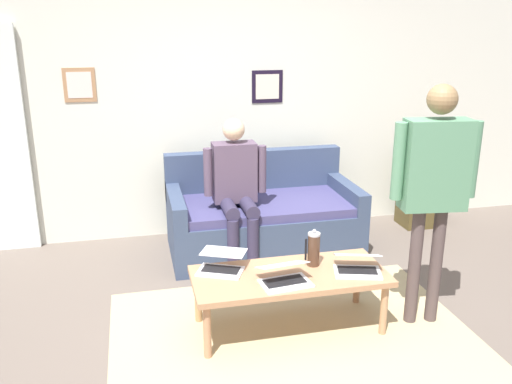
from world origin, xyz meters
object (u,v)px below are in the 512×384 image
object	(u,v)px
side_shelf	(422,192)
person_seated	(236,184)
french_press	(314,249)
laptop_left	(284,277)
laptop_right	(222,264)
flower_vase	(426,147)
person_standing	(434,176)
laptop_center	(357,266)
coffee_table	(290,279)
couch	(262,218)

from	to	relation	value
side_shelf	person_seated	distance (m)	2.15
french_press	person_seated	size ratio (longest dim) A/B	0.21
laptop_left	laptop_right	bearing A→B (deg)	-37.03
laptop_right	side_shelf	bearing A→B (deg)	-148.04
french_press	flower_vase	size ratio (longest dim) A/B	0.66
french_press	person_standing	xyz separation A→B (m)	(-0.75, 0.21, 0.54)
laptop_center	person_seated	world-z (taller)	person_seated
laptop_center	coffee_table	bearing A→B (deg)	-9.19
side_shelf	french_press	bearing A→B (deg)	41.84
coffee_table	laptop_right	xyz separation A→B (m)	(0.44, -0.16, 0.09)
laptop_right	french_press	size ratio (longest dim) A/B	1.47
person_standing	person_seated	xyz separation A→B (m)	(1.09, -1.30, -0.35)
laptop_right	flower_vase	bearing A→B (deg)	-148.03
person_standing	couch	bearing A→B (deg)	-62.19
couch	coffee_table	size ratio (longest dim) A/B	1.29
french_press	person_standing	distance (m)	0.95
couch	person_seated	xyz separation A→B (m)	(0.29, 0.23, 0.42)
couch	flower_vase	xyz separation A→B (m)	(-1.78, -0.24, 0.54)
coffee_table	french_press	world-z (taller)	french_press
laptop_center	couch	bearing A→B (deg)	-77.97
coffee_table	laptop_left	world-z (taller)	laptop_left
couch	coffee_table	xyz separation A→B (m)	(0.15, 1.40, 0.07)
laptop_left	laptop_center	xyz separation A→B (m)	(-0.54, -0.05, -0.00)
laptop_center	person_standing	distance (m)	0.79
couch	side_shelf	distance (m)	1.80
side_shelf	flower_vase	bearing A→B (deg)	13.66
laptop_left	person_standing	size ratio (longest dim) A/B	0.21
laptop_left	laptop_right	xyz separation A→B (m)	(0.37, -0.28, 0.00)
laptop_center	laptop_right	xyz separation A→B (m)	(0.91, -0.23, 0.00)
flower_vase	person_standing	xyz separation A→B (m)	(0.98, 1.76, 0.24)
laptop_right	side_shelf	xyz separation A→B (m)	(-2.37, -1.48, -0.10)
laptop_center	laptop_right	world-z (taller)	laptop_center
coffee_table	laptop_left	xyz separation A→B (m)	(0.07, 0.12, 0.09)
laptop_center	laptop_left	bearing A→B (deg)	4.82
side_shelf	flower_vase	xyz separation A→B (m)	(0.00, 0.00, 0.49)
coffee_table	laptop_right	bearing A→B (deg)	-19.77
laptop_center	person_standing	size ratio (longest dim) A/B	0.22
flower_vase	person_seated	distance (m)	2.12
coffee_table	side_shelf	distance (m)	2.53
laptop_center	person_seated	size ratio (longest dim) A/B	0.30
coffee_table	laptop_right	world-z (taller)	laptop_right
flower_vase	laptop_left	bearing A→B (deg)	41.32
side_shelf	laptop_center	bearing A→B (deg)	49.44
person_standing	person_seated	world-z (taller)	person_standing
couch	flower_vase	size ratio (longest dim) A/B	4.16
laptop_left	side_shelf	size ratio (longest dim) A/B	0.50
couch	person_seated	distance (m)	0.56
couch	french_press	distance (m)	1.33
side_shelf	person_standing	xyz separation A→B (m)	(0.98, 1.76, 0.73)
french_press	couch	bearing A→B (deg)	-87.73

